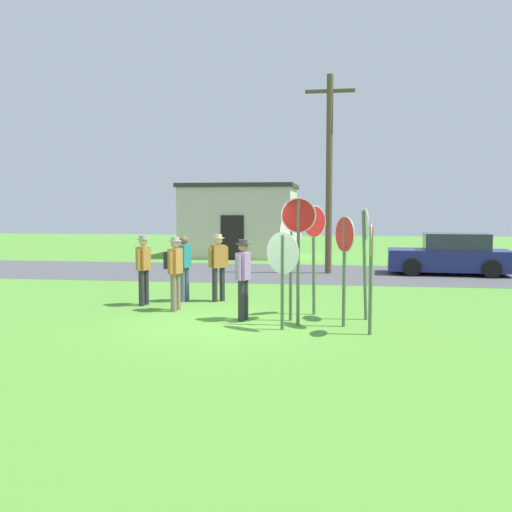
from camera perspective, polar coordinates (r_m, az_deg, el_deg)
The scene contains 17 objects.
ground_plane at distance 11.71m, azimuth -3.11°, elevation -6.96°, with size 80.00×80.00×0.00m, color #518E33.
street_asphalt at distance 21.13m, azimuth 2.17°, elevation -1.69°, with size 60.00×6.40×0.01m, color #4C4C51.
building_background at distance 28.40m, azimuth -1.64°, elevation 3.64°, with size 5.64×4.30×3.63m.
utility_pole at distance 21.03m, azimuth 7.45°, elevation 8.63°, with size 1.80×0.24×7.27m.
parked_car_on_street at distance 21.70m, azimuth 19.12°, elevation 0.03°, with size 4.41×2.23×1.51m.
stop_sign_leaning_left at distance 11.40m, azimuth 4.33°, elevation 1.70°, with size 0.71×0.07×2.62m.
stop_sign_leaning_right at distance 12.67m, azimuth 5.91°, elevation 1.58°, with size 0.52×0.54×2.47m.
stop_sign_tallest at distance 10.78m, azimuth 11.62°, elevation -0.55°, with size 0.07×0.61×2.11m.
stop_sign_center_cluster at distance 11.91m, azimuth 3.55°, elevation 0.93°, with size 0.40×0.74×2.30m.
stop_sign_rear_right at distance 12.22m, azimuth 11.02°, elevation 1.12°, with size 0.17×0.68×2.41m.
stop_sign_rear_left at distance 11.43m, azimuth 8.96°, elevation 0.48°, with size 0.38×0.66×2.25m.
stop_sign_far_back at distance 11.02m, azimuth 2.72°, elevation -0.76°, with size 0.68×0.49×1.94m.
person_near_signs at distance 13.25m, azimuth -8.28°, elevation -1.22°, with size 0.42×0.56×1.74m.
person_in_dark_shirt at distance 14.60m, azimuth -7.31°, elevation -0.89°, with size 0.30×0.55×1.69m.
person_holding_notes at distance 14.14m, azimuth -11.36°, elevation -0.99°, with size 0.32×0.56×1.74m.
person_with_sunhat at distance 14.49m, azimuth -3.84°, elevation -0.77°, with size 0.45×0.41×1.74m.
person_in_teal at distance 12.00m, azimuth -1.32°, elevation -1.91°, with size 0.31×0.56×1.74m.
Camera 1 is at (2.33, -11.23, 2.38)m, focal length 39.37 mm.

